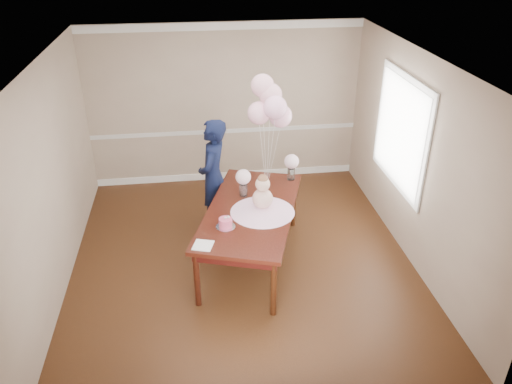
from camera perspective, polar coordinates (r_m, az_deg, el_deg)
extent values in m
cube|color=black|center=(6.83, -1.55, -7.82)|extent=(4.50, 5.00, 0.00)
cube|color=white|center=(5.67, -1.92, 14.75)|extent=(4.50, 5.00, 0.02)
cube|color=tan|center=(8.44, -3.57, 9.82)|extent=(4.50, 0.02, 2.70)
cube|color=tan|center=(4.06, 2.20, -13.21)|extent=(4.50, 0.02, 2.70)
cube|color=tan|center=(6.34, -22.39, 1.02)|extent=(0.02, 5.00, 2.70)
cube|color=tan|center=(6.72, 17.77, 3.42)|extent=(0.02, 5.00, 2.70)
cube|color=silver|center=(8.58, -3.48, 6.95)|extent=(4.50, 0.02, 0.07)
cube|color=white|center=(8.11, -3.85, 18.39)|extent=(4.50, 0.02, 0.12)
cube|color=white|center=(8.93, -3.32, 1.93)|extent=(4.50, 0.02, 0.12)
cube|color=silver|center=(7.05, 16.23, 6.61)|extent=(0.02, 1.66, 1.56)
cube|color=silver|center=(7.04, 16.10, 6.60)|extent=(0.01, 1.50, 1.40)
cube|color=black|center=(6.41, -0.60, -2.11)|extent=(1.69, 2.38, 0.05)
cube|color=black|center=(6.45, -0.59, -2.73)|extent=(1.55, 2.25, 0.11)
cylinder|color=black|center=(5.94, -6.76, -9.87)|extent=(0.10, 0.10, 0.75)
cylinder|color=black|center=(5.78, 2.03, -10.93)|extent=(0.10, 0.10, 0.75)
cylinder|color=black|center=(7.54, -2.55, -0.66)|extent=(0.10, 0.10, 0.75)
cylinder|color=black|center=(7.41, 4.30, -1.27)|extent=(0.10, 0.10, 0.75)
cone|color=#FFBBE4|center=(6.30, 0.75, -1.86)|extent=(1.03, 1.03, 0.11)
sphere|color=pink|center=(6.23, 0.76, -0.75)|extent=(0.26, 0.26, 0.26)
sphere|color=beige|center=(6.13, 0.77, 0.92)|extent=(0.18, 0.18, 0.18)
sphere|color=brown|center=(6.10, 0.78, 1.46)|extent=(0.13, 0.13, 0.13)
cylinder|color=silver|center=(6.03, -3.48, -3.98)|extent=(0.30, 0.30, 0.01)
cylinder|color=#D8446A|center=(6.00, -3.50, -3.51)|extent=(0.20, 0.20, 0.11)
sphere|color=silver|center=(5.96, -3.52, -2.94)|extent=(0.03, 0.03, 0.03)
sphere|color=silver|center=(5.97, -3.17, -2.86)|extent=(0.03, 0.03, 0.03)
cylinder|color=silver|center=(6.66, -1.45, 0.25)|extent=(0.14, 0.14, 0.17)
sphere|color=silver|center=(6.57, -1.47, 1.74)|extent=(0.20, 0.20, 0.20)
cylinder|color=silver|center=(7.10, 4.04, 2.08)|extent=(0.14, 0.14, 0.17)
sphere|color=#F8D0DD|center=(7.02, 4.09, 3.50)|extent=(0.20, 0.20, 0.20)
cube|color=white|center=(5.72, -6.07, -6.08)|extent=(0.27, 0.27, 0.01)
cylinder|color=#B4B4B8|center=(6.89, 1.21, 0.55)|extent=(0.05, 0.05, 0.02)
sphere|color=#FFB4CA|center=(6.47, 0.35, 9.00)|extent=(0.30, 0.30, 0.30)
sphere|color=#FBB2D9|center=(6.35, 2.21, 9.64)|extent=(0.30, 0.30, 0.30)
sphere|color=#E7A3B2|center=(6.48, 1.67, 11.04)|extent=(0.30, 0.30, 0.30)
sphere|color=#ECA7B6|center=(6.49, 0.75, 12.06)|extent=(0.30, 0.30, 0.30)
sphere|color=#FCB2D0|center=(6.53, 2.84, 8.65)|extent=(0.30, 0.30, 0.30)
cylinder|color=white|center=(6.69, 0.79, 4.01)|extent=(0.10, 0.03, 0.90)
cylinder|color=white|center=(6.63, 1.67, 4.27)|extent=(0.09, 0.09, 1.01)
cylinder|color=white|center=(6.69, 1.42, 5.00)|extent=(0.05, 0.09, 1.12)
cylinder|color=white|center=(6.68, 0.98, 5.49)|extent=(0.05, 0.13, 1.22)
cylinder|color=white|center=(6.72, 1.98, 3.86)|extent=(0.17, 0.03, 0.84)
cube|color=#35120E|center=(7.43, -3.40, -0.88)|extent=(0.46, 0.46, 0.05)
cylinder|color=#3E1D10|center=(7.42, -4.73, -2.89)|extent=(0.04, 0.04, 0.39)
cylinder|color=#35140E|center=(7.38, -2.23, -2.96)|extent=(0.04, 0.04, 0.39)
cylinder|color=black|center=(7.69, -4.44, -1.63)|extent=(0.04, 0.04, 0.39)
cylinder|color=#3E1411|center=(7.66, -2.03, -1.69)|extent=(0.04, 0.04, 0.39)
cylinder|color=#321A0D|center=(7.18, -5.02, 0.34)|extent=(0.04, 0.04, 0.51)
cylinder|color=#371C0F|center=(7.47, -4.72, 1.52)|extent=(0.04, 0.04, 0.51)
cube|color=#39200F|center=(7.38, -4.83, 0.19)|extent=(0.09, 0.36, 0.05)
cube|color=#34180E|center=(7.31, -4.88, 1.19)|extent=(0.09, 0.36, 0.05)
cube|color=#361F0E|center=(7.25, -4.93, 2.20)|extent=(0.09, 0.36, 0.05)
imported|color=black|center=(7.08, -4.90, 1.66)|extent=(0.59, 0.73, 1.72)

